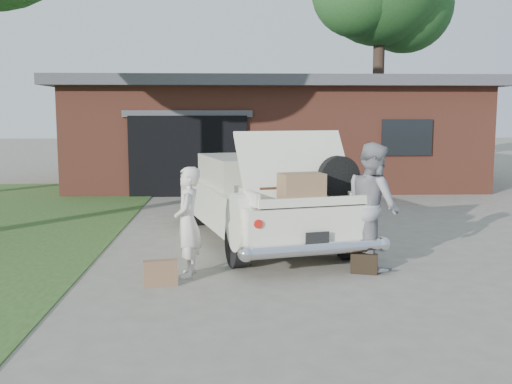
{
  "coord_description": "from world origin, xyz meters",
  "views": [
    {
      "loc": [
        -0.42,
        -8.3,
        2.29
      ],
      "look_at": [
        0.0,
        0.6,
        1.1
      ],
      "focal_mm": 42.0,
      "sensor_mm": 36.0,
      "label": 1
    }
  ],
  "objects": [
    {
      "name": "house",
      "position": [
        0.98,
        11.47,
        1.67
      ],
      "size": [
        12.8,
        7.8,
        3.3
      ],
      "color": "brown",
      "rests_on": "ground"
    },
    {
      "name": "sedan",
      "position": [
        0.17,
        2.25,
        0.77
      ],
      "size": [
        3.28,
        5.61,
        2.01
      ],
      "rotation": [
        0.0,
        0.0,
        0.25
      ],
      "color": "beige",
      "rests_on": "ground"
    },
    {
      "name": "woman_left",
      "position": [
        -0.98,
        -0.06,
        0.77
      ],
      "size": [
        0.4,
        0.58,
        1.54
      ],
      "primitive_type": "imported",
      "rotation": [
        0.0,
        0.0,
        -1.62
      ],
      "color": "beige",
      "rests_on": "ground"
    },
    {
      "name": "suitcase_left",
      "position": [
        -1.32,
        -0.53,
        0.17
      ],
      "size": [
        0.47,
        0.22,
        0.35
      ],
      "primitive_type": "cube",
      "rotation": [
        0.0,
        0.0,
        0.19
      ],
      "color": "brown",
      "rests_on": "ground"
    },
    {
      "name": "ground",
      "position": [
        0.0,
        0.0,
        0.0
      ],
      "size": [
        90.0,
        90.0,
        0.0
      ],
      "primitive_type": "plane",
      "color": "gray",
      "rests_on": "ground"
    },
    {
      "name": "woman_right",
      "position": [
        1.7,
        0.28,
        0.93
      ],
      "size": [
        0.9,
        1.05,
        1.86
      ],
      "primitive_type": "imported",
      "rotation": [
        0.0,
        0.0,
        1.81
      ],
      "color": "gray",
      "rests_on": "ground"
    },
    {
      "name": "suitcase_right",
      "position": [
        1.51,
        -0.06,
        0.15
      ],
      "size": [
        0.4,
        0.22,
        0.29
      ],
      "primitive_type": "cube",
      "rotation": [
        0.0,
        0.0,
        -0.29
      ],
      "color": "black",
      "rests_on": "ground"
    }
  ]
}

